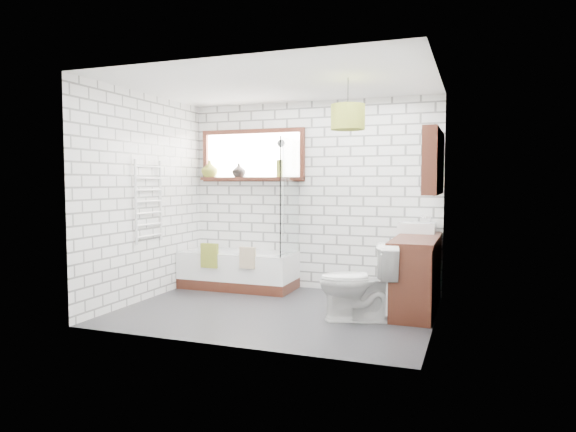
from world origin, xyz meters
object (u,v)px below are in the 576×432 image
(vanity, at_px, (417,274))
(basin, at_px, (417,228))
(bathtub, at_px, (239,270))
(pendant, at_px, (348,117))
(toilet, at_px, (358,282))

(vanity, bearing_deg, basin, 96.84)
(bathtub, height_order, pendant, pendant)
(bathtub, relative_size, basin, 3.55)
(vanity, relative_size, pendant, 4.09)
(vanity, distance_m, basin, 0.69)
(vanity, xyz_separation_m, pendant, (-0.66, -0.62, 1.69))
(basin, xyz_separation_m, pendant, (-0.60, -1.12, 1.22))
(toilet, bearing_deg, bathtub, -134.98)
(basin, height_order, pendant, pendant)
(basin, bearing_deg, toilet, -112.20)
(vanity, xyz_separation_m, basin, (-0.06, 0.50, 0.47))
(bathtub, height_order, toilet, toilet)
(vanity, bearing_deg, pendant, -136.51)
(toilet, bearing_deg, basin, 142.07)
(bathtub, relative_size, toilet, 1.90)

